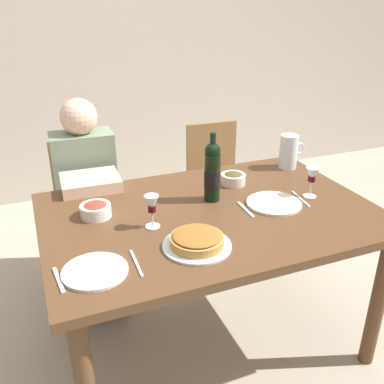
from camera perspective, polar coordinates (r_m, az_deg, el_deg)
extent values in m
plane|color=#B2A893|center=(2.39, 2.18, -19.01)|extent=(8.00, 8.00, 0.00)
cube|color=beige|center=(3.83, -11.69, 20.41)|extent=(8.00, 0.10, 2.80)
cube|color=brown|center=(1.95, 2.52, -3.08)|extent=(1.50, 1.00, 0.04)
cylinder|color=brown|center=(2.22, 23.58, -13.25)|extent=(0.07, 0.07, 0.72)
cylinder|color=brown|center=(2.37, -17.22, -9.53)|extent=(0.07, 0.07, 0.72)
cylinder|color=brown|center=(2.75, 11.58, -3.86)|extent=(0.07, 0.07, 0.72)
cylinder|color=black|center=(2.01, 2.71, 2.00)|extent=(0.08, 0.08, 0.23)
sphere|color=black|center=(1.96, 2.79, 5.52)|extent=(0.08, 0.08, 0.08)
cylinder|color=black|center=(1.94, 2.82, 6.85)|extent=(0.03, 0.03, 0.08)
cylinder|color=black|center=(2.01, 2.71, 1.69)|extent=(0.08, 0.08, 0.08)
cylinder|color=silver|center=(2.47, 12.76, 5.29)|extent=(0.10, 0.10, 0.19)
cylinder|color=silver|center=(2.48, 12.69, 4.54)|extent=(0.09, 0.09, 0.11)
torus|color=silver|center=(2.51, 14.09, 5.66)|extent=(0.07, 0.01, 0.07)
cylinder|color=silver|center=(1.67, 0.66, -7.18)|extent=(0.27, 0.27, 0.01)
cylinder|color=#C18E47|center=(1.66, 0.67, -6.52)|extent=(0.21, 0.21, 0.03)
ellipsoid|color=#9E6028|center=(1.65, 0.67, -5.82)|extent=(0.19, 0.19, 0.02)
cylinder|color=white|center=(1.93, -12.73, -2.46)|extent=(0.14, 0.14, 0.06)
ellipsoid|color=#B2382D|center=(1.92, -12.78, -1.94)|extent=(0.11, 0.11, 0.04)
cylinder|color=silver|center=(2.22, 5.52, 1.71)|extent=(0.13, 0.13, 0.05)
ellipsoid|color=brown|center=(2.22, 5.54, 2.17)|extent=(0.10, 0.10, 0.04)
cylinder|color=silver|center=(2.16, 15.42, -0.54)|extent=(0.06, 0.06, 0.00)
cylinder|color=silver|center=(2.14, 15.53, 0.41)|extent=(0.01, 0.01, 0.07)
cone|color=silver|center=(2.12, 15.75, 2.22)|extent=(0.07, 0.07, 0.07)
cylinder|color=#470A14|center=(2.12, 15.69, 1.71)|extent=(0.04, 0.04, 0.03)
cylinder|color=silver|center=(1.82, -5.27, -4.59)|extent=(0.06, 0.06, 0.00)
cylinder|color=silver|center=(1.80, -5.31, -3.63)|extent=(0.01, 0.01, 0.07)
cone|color=silver|center=(1.77, -5.40, -1.61)|extent=(0.06, 0.06, 0.08)
cylinder|color=#470A14|center=(1.78, -5.37, -2.23)|extent=(0.03, 0.03, 0.03)
cylinder|color=silver|center=(2.04, 10.88, -1.49)|extent=(0.26, 0.26, 0.01)
cylinder|color=white|center=(1.57, -12.82, -10.26)|extent=(0.23, 0.23, 0.01)
cube|color=silver|center=(1.97, 7.17, -2.32)|extent=(0.02, 0.16, 0.00)
cube|color=silver|center=(2.12, 14.31, -0.89)|extent=(0.03, 0.18, 0.00)
cube|color=silver|center=(1.59, -7.44, -9.38)|extent=(0.01, 0.18, 0.00)
cube|color=silver|center=(1.56, -17.38, -11.14)|extent=(0.03, 0.16, 0.00)
cube|color=olive|center=(2.66, -13.64, -2.72)|extent=(0.42, 0.42, 0.02)
cube|color=olive|center=(2.74, -14.56, 2.88)|extent=(0.36, 0.04, 0.40)
cylinder|color=olive|center=(2.62, -16.38, -9.45)|extent=(0.04, 0.04, 0.45)
cylinder|color=olive|center=(2.64, -8.99, -8.32)|extent=(0.04, 0.04, 0.45)
cylinder|color=olive|center=(2.91, -16.93, -5.86)|extent=(0.04, 0.04, 0.45)
cylinder|color=olive|center=(2.93, -10.31, -4.88)|extent=(0.04, 0.04, 0.45)
cube|color=gray|center=(2.51, -14.07, 2.17)|extent=(0.35, 0.21, 0.50)
sphere|color=beige|center=(2.41, -14.90, 9.67)|extent=(0.20, 0.20, 0.20)
cube|color=#33333D|center=(2.45, -12.95, -4.84)|extent=(0.32, 0.39, 0.14)
cube|color=#33333D|center=(2.47, -11.87, -11.96)|extent=(0.28, 0.13, 0.40)
cube|color=beige|center=(2.23, -13.40, 1.27)|extent=(0.30, 0.25, 0.06)
cube|color=olive|center=(2.92, 3.85, 0.54)|extent=(0.42, 0.42, 0.02)
cube|color=olive|center=(3.00, 2.59, 5.56)|extent=(0.36, 0.05, 0.40)
cylinder|color=olive|center=(2.83, 1.87, -5.61)|extent=(0.04, 0.04, 0.45)
cylinder|color=olive|center=(2.95, 8.06, -4.46)|extent=(0.04, 0.04, 0.45)
cylinder|color=olive|center=(3.11, -0.38, -2.64)|extent=(0.04, 0.04, 0.45)
cylinder|color=olive|center=(3.22, 5.35, -1.71)|extent=(0.04, 0.04, 0.45)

